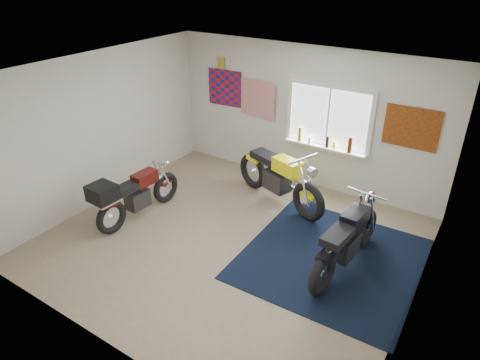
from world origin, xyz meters
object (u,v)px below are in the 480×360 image
Objects in this scene: maroon_tourer at (132,195)px; yellow_triumph at (279,178)px; navy_rug at (331,258)px; black_chrome_bike at (346,241)px.

yellow_triumph is at bearing -40.76° from maroon_tourer.
black_chrome_bike reaches higher than navy_rug.
navy_rug is at bearing 76.96° from black_chrome_bike.
black_chrome_bike is at bearing -14.69° from yellow_triumph.
navy_rug is 3.42m from maroon_tourer.
navy_rug is 1.29× the size of black_chrome_bike.
yellow_triumph is 2.06m from black_chrome_bike.
black_chrome_bike is 3.59m from maroon_tourer.
maroon_tourer is at bearing -114.64° from yellow_triumph.
yellow_triumph is at bearing 61.91° from black_chrome_bike.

